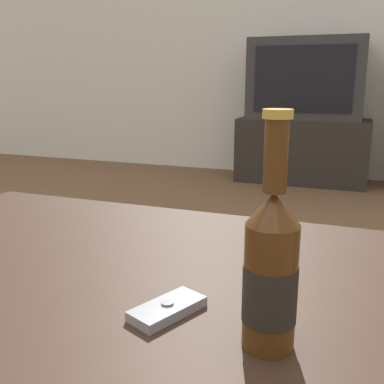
# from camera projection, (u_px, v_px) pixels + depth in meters

# --- Properties ---
(coffee_table) EXTENTS (1.08, 0.83, 0.43)m
(coffee_table) POSITION_uv_depth(u_px,v_px,m) (95.00, 311.00, 0.73)
(coffee_table) COLOR #332116
(coffee_table) RESTS_ON ground_plane
(tv_stand) EXTENTS (0.92, 0.38, 0.46)m
(tv_stand) POSITION_uv_depth(u_px,v_px,m) (302.00, 151.00, 3.27)
(tv_stand) COLOR #28231E
(tv_stand) RESTS_ON ground_plane
(television) EXTENTS (0.78, 0.39, 0.55)m
(television) POSITION_uv_depth(u_px,v_px,m) (306.00, 79.00, 3.14)
(television) COLOR #2D2D2D
(television) RESTS_ON tv_stand
(beer_bottle) EXTENTS (0.06, 0.06, 0.28)m
(beer_bottle) POSITION_uv_depth(u_px,v_px,m) (271.00, 271.00, 0.51)
(beer_bottle) COLOR #47280F
(beer_bottle) RESTS_ON coffee_table
(cell_phone) EXTENTS (0.09, 0.12, 0.02)m
(cell_phone) POSITION_uv_depth(u_px,v_px,m) (168.00, 309.00, 0.61)
(cell_phone) COLOR gray
(cell_phone) RESTS_ON coffee_table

